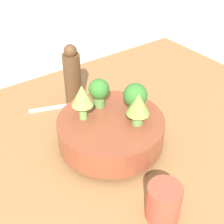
# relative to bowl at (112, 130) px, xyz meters

# --- Properties ---
(ground_plane) EXTENTS (6.00, 6.00, 0.00)m
(ground_plane) POSITION_rel_bowl_xyz_m (0.00, -0.01, -0.08)
(ground_plane) COLOR beige
(table) EXTENTS (1.12, 0.80, 0.03)m
(table) POSITION_rel_bowl_xyz_m (0.00, -0.01, -0.06)
(table) COLOR #9E7042
(table) RESTS_ON ground_plane
(bowl) EXTENTS (0.25, 0.25, 0.08)m
(bowl) POSITION_rel_bowl_xyz_m (0.00, 0.00, 0.00)
(bowl) COLOR brown
(bowl) RESTS_ON table
(romanesco_piece_far) EXTENTS (0.05, 0.05, 0.08)m
(romanesco_piece_far) POSITION_rel_bowl_xyz_m (-0.04, 0.05, 0.08)
(romanesco_piece_far) COLOR #6BA34C
(romanesco_piece_far) RESTS_ON bowl
(broccoli_floret_left) EXTENTS (0.06, 0.06, 0.07)m
(broccoli_floret_left) POSITION_rel_bowl_xyz_m (-0.06, 0.00, 0.07)
(broccoli_floret_left) COLOR #6BA34C
(broccoli_floret_left) RESTS_ON bowl
(romanesco_piece_near) EXTENTS (0.05, 0.05, 0.09)m
(romanesco_piece_near) POSITION_rel_bowl_xyz_m (0.05, -0.04, 0.09)
(romanesco_piece_near) COLOR #7AB256
(romanesco_piece_near) RESTS_ON bowl
(broccoli_floret_front) EXTENTS (0.05, 0.05, 0.07)m
(broccoli_floret_front) POSITION_rel_bowl_xyz_m (-0.01, -0.06, 0.07)
(broccoli_floret_front) COLOR #609347
(broccoli_floret_front) RESTS_ON bowl
(cup) EXTENTS (0.06, 0.06, 0.08)m
(cup) POSITION_rel_bowl_xyz_m (0.04, 0.22, -0.01)
(cup) COLOR #C64C38
(cup) RESTS_ON table
(pepper_mill) EXTENTS (0.05, 0.05, 0.18)m
(pepper_mill) POSITION_rel_bowl_xyz_m (-0.02, -0.21, 0.04)
(pepper_mill) COLOR brown
(pepper_mill) RESTS_ON table
(fork) EXTENTS (0.17, 0.07, 0.01)m
(fork) POSITION_rel_bowl_xyz_m (0.03, -0.21, -0.04)
(fork) COLOR silver
(fork) RESTS_ON table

